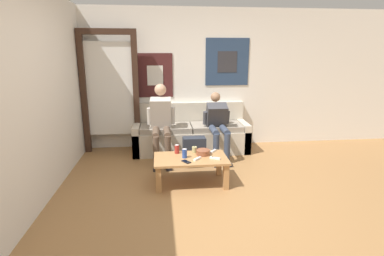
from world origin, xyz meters
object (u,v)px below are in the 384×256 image
(game_controller_near_left, at_px, (197,159))
(game_controller_far_center, at_px, (213,151))
(person_seated_teen, at_px, (218,123))
(drink_can_blue, at_px, (185,153))
(backpack, at_px, (194,152))
(game_controller_near_right, at_px, (215,158))
(cell_phone, at_px, (186,162))
(coffee_table, at_px, (191,162))
(drink_can_red, at_px, (177,149))
(ceramic_bowl, at_px, (203,152))
(pillar_candle, at_px, (195,150))
(person_seated_adult, at_px, (161,120))
(couch, at_px, (191,135))

(game_controller_near_left, relative_size, game_controller_far_center, 0.97)
(person_seated_teen, relative_size, drink_can_blue, 8.77)
(backpack, bearing_deg, game_controller_near_right, -76.18)
(game_controller_near_left, xyz_separation_m, cell_phone, (-0.15, -0.08, -0.01))
(coffee_table, height_order, drink_can_red, drink_can_red)
(backpack, xyz_separation_m, drink_can_red, (-0.30, -0.47, 0.21))
(ceramic_bowl, height_order, pillar_candle, pillar_candle)
(game_controller_near_right, relative_size, cell_phone, 0.95)
(coffee_table, xyz_separation_m, ceramic_bowl, (0.18, 0.09, 0.11))
(pillar_candle, xyz_separation_m, game_controller_near_left, (0.00, -0.29, -0.03))
(coffee_table, bearing_deg, backpack, 78.97)
(person_seated_adult, bearing_deg, drink_can_red, -76.23)
(cell_phone, bearing_deg, coffee_table, 65.67)
(pillar_candle, relative_size, drink_can_blue, 0.79)
(drink_can_blue, height_order, drink_can_red, same)
(coffee_table, relative_size, game_controller_far_center, 7.38)
(drink_can_blue, height_order, game_controller_near_left, drink_can_blue)
(drink_can_blue, bearing_deg, game_controller_far_center, 24.62)
(cell_phone, bearing_deg, drink_can_red, 105.09)
(drink_can_blue, xyz_separation_m, game_controller_near_right, (0.40, -0.10, -0.05))
(ceramic_bowl, distance_m, game_controller_near_right, 0.23)
(drink_can_blue, relative_size, cell_phone, 0.83)
(cell_phone, bearing_deg, pillar_candle, 67.68)
(pillar_candle, bearing_deg, cell_phone, -112.32)
(ceramic_bowl, bearing_deg, drink_can_blue, -161.33)
(drink_can_red, bearing_deg, drink_can_blue, -65.04)
(drink_can_blue, bearing_deg, game_controller_near_left, -29.51)
(pillar_candle, bearing_deg, person_seated_teen, 59.64)
(game_controller_far_center, bearing_deg, cell_phone, -138.93)
(coffee_table, bearing_deg, drink_can_red, 131.67)
(game_controller_near_left, bearing_deg, ceramic_bowl, 60.42)
(backpack, relative_size, drink_can_red, 3.74)
(person_seated_adult, xyz_separation_m, backpack, (0.51, -0.38, -0.45))
(person_seated_adult, bearing_deg, game_controller_near_right, -58.53)
(couch, relative_size, cell_phone, 13.70)
(backpack, xyz_separation_m, ceramic_bowl, (0.05, -0.57, 0.19))
(pillar_candle, distance_m, game_controller_far_center, 0.27)
(couch, distance_m, cell_phone, 1.63)
(game_controller_far_center, relative_size, cell_phone, 0.89)
(couch, height_order, drink_can_red, couch)
(person_seated_adult, height_order, game_controller_far_center, person_seated_adult)
(couch, bearing_deg, ceramic_bowl, -88.66)
(pillar_candle, bearing_deg, game_controller_near_left, -89.46)
(person_seated_teen, distance_m, pillar_candle, 1.00)
(couch, xyz_separation_m, person_seated_adult, (-0.53, -0.40, 0.38))
(person_seated_teen, bearing_deg, backpack, -138.74)
(pillar_candle, xyz_separation_m, cell_phone, (-0.15, -0.37, -0.04))
(drink_can_blue, bearing_deg, backpack, 72.16)
(backpack, xyz_separation_m, pillar_candle, (-0.05, -0.46, 0.19))
(ceramic_bowl, bearing_deg, coffee_table, -153.51)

